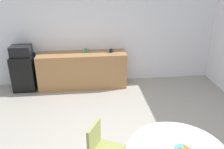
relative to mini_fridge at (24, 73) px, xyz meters
name	(u,v)px	position (x,y,z in m)	size (l,w,h in m)	color
wall_back	(103,34)	(2.03, 0.35, 0.86)	(6.00, 0.10, 2.60)	silver
counter_block	(83,70)	(1.46, 0.00, 0.01)	(2.22, 0.60, 0.90)	#9E7042
mini_fridge	(24,73)	(0.00, 0.00, 0.00)	(0.54, 0.54, 0.88)	black
microwave	(21,51)	(0.00, 0.00, 0.57)	(0.48, 0.38, 0.26)	black
chair_olive	(100,145)	(1.72, -3.00, 0.08)	(0.57, 0.57, 0.83)	silver
mug_white	(86,50)	(1.56, 0.08, 0.51)	(0.13, 0.08, 0.09)	#338C59
mug_green	(111,51)	(2.20, -0.01, 0.51)	(0.13, 0.08, 0.09)	black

